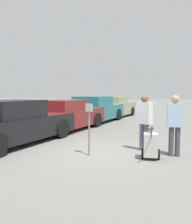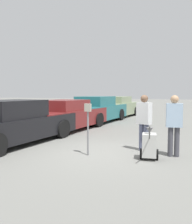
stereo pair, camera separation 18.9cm
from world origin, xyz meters
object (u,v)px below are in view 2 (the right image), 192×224
(parked_car_sage, at_px, (117,107))
(person_supervisor, at_px, (174,122))
(equipment_cart, at_px, (149,145))
(person_worker, at_px, (144,119))
(parked_car_black, at_px, (14,124))
(parking_meter, at_px, (88,120))
(parked_car_teal, at_px, (97,110))
(parked_car_maroon, at_px, (66,116))

(parked_car_sage, relative_size, person_supervisor, 3.05)
(equipment_cart, bearing_deg, person_worker, 99.71)
(parked_car_black, relative_size, equipment_cart, 5.19)
(parking_meter, height_order, person_worker, person_worker)
(person_worker, bearing_deg, person_supervisor, -178.54)
(parked_car_teal, height_order, person_supervisor, person_supervisor)
(parked_car_maroon, bearing_deg, person_worker, -29.92)
(parked_car_teal, height_order, parking_meter, parked_car_teal)
(parked_car_teal, xyz_separation_m, parked_car_sage, (0.00, 3.50, -0.02))
(parked_car_maroon, bearing_deg, parked_car_sage, 91.11)
(parked_car_maroon, distance_m, parking_meter, 4.78)
(person_supervisor, distance_m, equipment_cart, 0.98)
(parked_car_teal, relative_size, equipment_cart, 5.29)
(parked_car_black, height_order, parked_car_sage, parked_car_black)
(parking_meter, xyz_separation_m, person_supervisor, (2.19, 0.85, -0.05))
(person_worker, bearing_deg, parked_car_maroon, -11.14)
(parked_car_maroon, xyz_separation_m, equipment_cart, (4.63, -3.45, -0.28))
(parked_car_black, distance_m, person_supervisor, 5.21)
(parked_car_teal, bearing_deg, parked_car_sage, 91.11)
(parked_car_maroon, distance_m, parked_car_sage, 6.97)
(parked_car_teal, xyz_separation_m, person_supervisor, (5.17, -6.34, 0.24))
(parked_car_teal, xyz_separation_m, equipment_cart, (4.63, -6.92, -0.33))
(parked_car_teal, bearing_deg, parked_car_maroon, -88.89)
(equipment_cart, bearing_deg, parked_car_sage, 101.45)
(parked_car_maroon, bearing_deg, person_supervisor, -27.91)
(parked_car_sage, bearing_deg, parked_car_black, -88.89)
(parked_car_sage, distance_m, person_worker, 10.46)
(parked_car_maroon, height_order, person_supervisor, person_supervisor)
(person_supervisor, xyz_separation_m, equipment_cart, (-0.54, -0.58, -0.57))
(parking_meter, bearing_deg, parked_car_black, 173.64)
(parked_car_black, relative_size, parked_car_teal, 0.98)
(parked_car_maroon, distance_m, parked_car_teal, 3.47)
(parked_car_teal, relative_size, person_supervisor, 3.16)
(parked_car_black, height_order, parking_meter, parked_car_black)
(parked_car_sage, bearing_deg, parked_car_maroon, -88.89)
(person_worker, bearing_deg, parked_car_black, 30.66)
(parked_car_teal, xyz_separation_m, person_worker, (4.27, -6.04, 0.24))
(parked_car_black, bearing_deg, parked_car_maroon, 91.11)
(parked_car_black, distance_m, parking_meter, 3.02)
(parked_car_black, distance_m, equipment_cart, 4.64)
(parked_car_black, xyz_separation_m, parking_meter, (2.98, -0.33, 0.32))
(parked_car_teal, bearing_deg, equipment_cart, -55.10)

